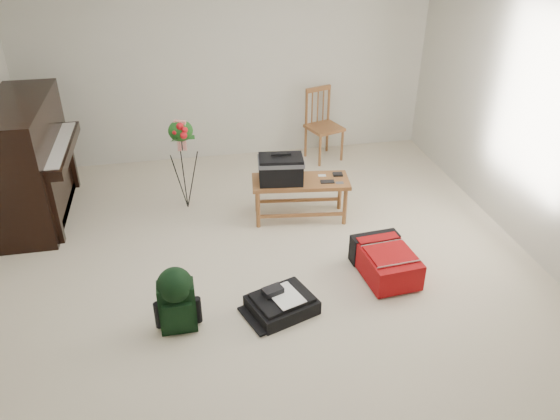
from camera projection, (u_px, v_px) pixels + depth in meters
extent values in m
cube|color=beige|center=(270.00, 279.00, 4.87)|extent=(5.00, 5.50, 0.01)
cube|color=beige|center=(229.00, 59.00, 6.57)|extent=(5.00, 0.04, 2.50)
cube|color=beige|center=(556.00, 128.00, 4.66)|extent=(0.04, 5.50, 2.50)
cube|color=black|center=(29.00, 161.00, 5.55)|extent=(0.55, 1.50, 1.25)
cube|color=black|center=(58.00, 149.00, 5.54)|extent=(0.28, 1.30, 0.10)
cube|color=white|center=(57.00, 145.00, 5.52)|extent=(0.22, 1.20, 0.02)
cube|color=black|center=(46.00, 210.00, 5.85)|extent=(0.45, 1.30, 0.10)
cube|color=brown|center=(301.00, 182.00, 5.59)|extent=(1.03, 0.52, 0.04)
cylinder|color=brown|center=(261.00, 212.00, 5.49)|extent=(0.04, 0.04, 0.41)
cylinder|color=brown|center=(256.00, 197.00, 5.76)|extent=(0.04, 0.04, 0.41)
cylinder|color=brown|center=(346.00, 204.00, 5.64)|extent=(0.04, 0.04, 0.41)
cylinder|color=brown|center=(337.00, 190.00, 5.91)|extent=(0.04, 0.04, 0.41)
cube|color=brown|center=(324.00, 128.00, 6.88)|extent=(0.50, 0.50, 0.04)
cylinder|color=brown|center=(314.00, 150.00, 6.82)|extent=(0.03, 0.03, 0.40)
cylinder|color=brown|center=(308.00, 140.00, 7.11)|extent=(0.03, 0.03, 0.40)
cylinder|color=brown|center=(340.00, 148.00, 6.88)|extent=(0.03, 0.03, 0.40)
cylinder|color=brown|center=(333.00, 138.00, 7.16)|extent=(0.03, 0.03, 0.40)
cube|color=brown|center=(322.00, 88.00, 6.79)|extent=(0.35, 0.15, 0.06)
cylinder|color=brown|center=(309.00, 107.00, 6.88)|extent=(0.03, 0.03, 0.49)
cylinder|color=brown|center=(334.00, 105.00, 6.94)|extent=(0.03, 0.03, 0.49)
cube|color=#A90715|center=(386.00, 262.00, 4.86)|extent=(0.48, 0.67, 0.25)
cube|color=black|center=(376.00, 247.00, 5.07)|extent=(0.46, 0.18, 0.26)
cube|color=#A90715|center=(389.00, 253.00, 4.75)|extent=(0.41, 0.40, 0.02)
cube|color=silver|center=(397.00, 264.00, 4.60)|extent=(0.40, 0.05, 0.01)
cube|color=black|center=(282.00, 305.00, 4.48)|extent=(0.62, 0.56, 0.12)
cube|color=black|center=(282.00, 298.00, 4.44)|extent=(0.54, 0.48, 0.03)
cube|color=white|center=(285.00, 296.00, 4.41)|extent=(0.31, 0.36, 0.01)
cube|color=black|center=(274.00, 289.00, 4.46)|extent=(0.19, 0.15, 0.05)
cube|color=black|center=(177.00, 306.00, 4.23)|extent=(0.28, 0.17, 0.42)
cube|color=black|center=(178.00, 318.00, 4.16)|extent=(0.23, 0.05, 0.24)
sphere|color=black|center=(175.00, 285.00, 4.13)|extent=(0.27, 0.27, 0.27)
cube|color=black|center=(169.00, 300.00, 4.30)|extent=(0.04, 0.03, 0.38)
cube|color=black|center=(186.00, 298.00, 4.33)|extent=(0.04, 0.03, 0.38)
cylinder|color=black|center=(181.00, 138.00, 5.59)|extent=(0.01, 0.01, 0.27)
ellipsoid|color=#1B5219|center=(181.00, 131.00, 5.55)|extent=(0.25, 0.18, 0.23)
cube|color=red|center=(180.00, 124.00, 5.49)|extent=(0.13, 0.08, 0.07)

